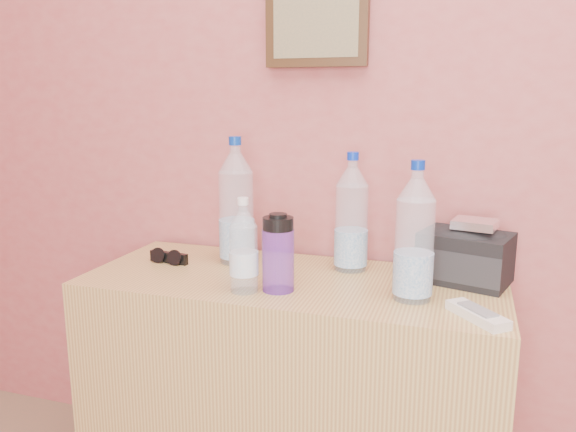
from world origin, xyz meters
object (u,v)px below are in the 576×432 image
at_px(foil_packet, 475,224).
at_px(pet_large_c, 351,219).
at_px(toiletry_bag, 465,254).
at_px(pet_large_d, 414,239).
at_px(sunglasses, 169,257).
at_px(pet_small, 244,251).
at_px(pet_large_b, 236,208).
at_px(nalgene_bottle, 278,253).
at_px(dresser, 292,395).
at_px(ac_remote, 477,315).

bearing_deg(foil_packet, pet_large_c, 175.16).
bearing_deg(toiletry_bag, pet_large_d, -107.81).
distance_m(pet_large_c, sunglasses, 0.55).
bearing_deg(pet_large_c, sunglasses, -168.85).
relative_size(pet_small, foil_packet, 2.27).
height_order(pet_large_c, toiletry_bag, pet_large_c).
xyz_separation_m(pet_large_b, pet_large_c, (0.34, 0.03, -0.02)).
xyz_separation_m(pet_large_d, foil_packet, (0.14, 0.16, 0.01)).
height_order(pet_small, nalgene_bottle, pet_small).
height_order(dresser, pet_small, pet_small).
bearing_deg(pet_small, nalgene_bottle, 22.54).
bearing_deg(nalgene_bottle, pet_large_d, 7.27).
distance_m(dresser, foil_packet, 0.70).
bearing_deg(foil_packet, pet_large_d, -130.15).
bearing_deg(pet_large_d, sunglasses, 173.13).
distance_m(nalgene_bottle, sunglasses, 0.42).
xyz_separation_m(pet_large_b, ac_remote, (0.68, -0.25, -0.15)).
bearing_deg(toiletry_bag, pet_large_b, -162.64).
height_order(pet_large_b, toiletry_bag, pet_large_b).
relative_size(pet_large_b, nalgene_bottle, 1.87).
bearing_deg(pet_large_d, foil_packet, 49.85).
bearing_deg(toiletry_bag, ac_remote, -67.09).
distance_m(pet_small, ac_remote, 0.57).
bearing_deg(toiletry_bag, foil_packet, -24.69).
distance_m(pet_small, toiletry_bag, 0.59).
relative_size(pet_large_c, ac_remote, 2.10).
bearing_deg(ac_remote, toiletry_bag, 146.70).
bearing_deg(nalgene_bottle, dresser, 88.19).
bearing_deg(toiletry_bag, sunglasses, -157.85).
distance_m(dresser, sunglasses, 0.54).
distance_m(pet_large_c, nalgene_bottle, 0.28).
relative_size(pet_large_c, pet_small, 1.39).
xyz_separation_m(pet_large_d, toiletry_bag, (0.12, 0.18, -0.07)).
bearing_deg(pet_large_b, dresser, -25.95).
bearing_deg(foil_packet, ac_remote, -86.72).
bearing_deg(pet_large_d, pet_large_c, 135.30).
bearing_deg(foil_packet, pet_large_b, -179.93).
bearing_deg(ac_remote, dresser, -147.69).
bearing_deg(pet_large_b, toiletry_bag, 1.45).
height_order(pet_small, foil_packet, pet_small).
height_order(ac_remote, foil_packet, foil_packet).
bearing_deg(nalgene_bottle, pet_small, -157.46).
bearing_deg(dresser, pet_large_d, -10.86).
distance_m(pet_large_c, toiletry_bag, 0.32).
relative_size(pet_large_c, toiletry_bag, 1.51).
xyz_separation_m(pet_large_c, ac_remote, (0.34, -0.28, -0.14)).
bearing_deg(nalgene_bottle, pet_large_c, 59.26).
height_order(dresser, ac_remote, ac_remote).
xyz_separation_m(dresser, sunglasses, (-0.39, 0.02, 0.37)).
distance_m(pet_large_b, pet_large_c, 0.34).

